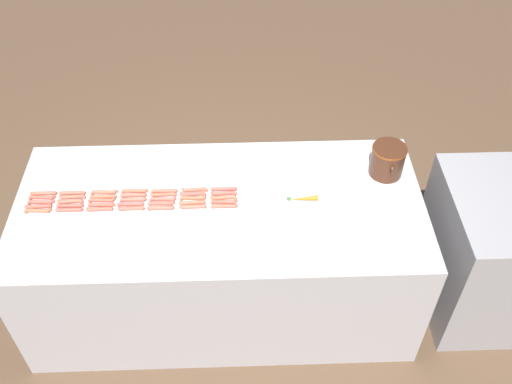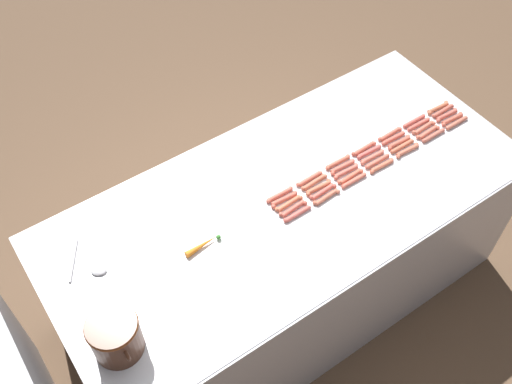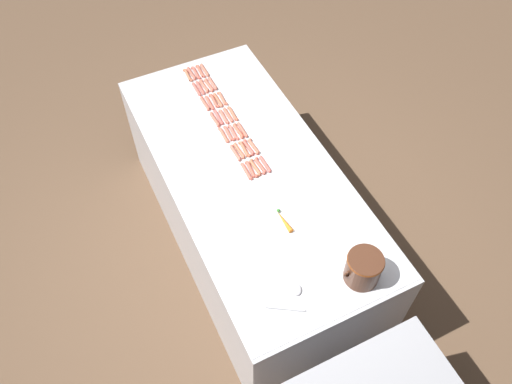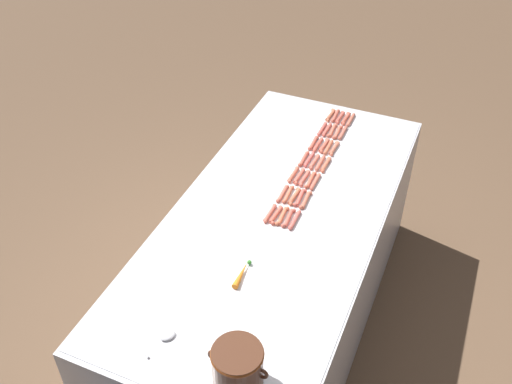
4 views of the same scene
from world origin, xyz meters
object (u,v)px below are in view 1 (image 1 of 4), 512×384
hot_dog_3 (134,191)px  hot_dog_21 (38,207)px  hot_dog_25 (161,203)px  hot_dog_2 (104,192)px  serving_spoon (389,221)px  hot_dog_5 (194,190)px  hot_dog_10 (133,195)px  hot_dog_4 (164,191)px  hot_dog_17 (133,200)px  carrot (303,199)px  hot_dog_7 (42,197)px  hot_dog_9 (103,197)px  hot_dog_6 (224,189)px  hot_dog_33 (193,207)px  hot_dog_29 (69,210)px  hot_dog_1 (72,193)px  hot_dog_19 (193,198)px  hot_dog_12 (193,194)px  hot_dog_23 (101,205)px  hot_dog_34 (224,206)px  bean_pot (388,159)px  hot_dog_22 (70,205)px  hot_dog_24 (131,204)px  hot_dog_14 (41,202)px  hot_dog_32 (161,208)px  hot_dog_27 (224,202)px  hot_dog_16 (102,200)px  hot_dog_8 (72,197)px  hot_dog_11 (164,195)px  hot_dog_28 (38,211)px  hot_dog_13 (224,193)px  hot_dog_15 (70,201)px  hot_dog_18 (163,199)px  hot_dog_26 (192,203)px  hot_dog_31 (131,208)px  back_cabinet (496,252)px

hot_dog_3 → hot_dog_21: (0.11, -0.54, 0.00)m
hot_dog_25 → hot_dog_2: bearing=-106.2°
serving_spoon → hot_dog_5: bearing=-104.5°
hot_dog_10 → hot_dog_4: bearing=99.4°
hot_dog_17 → carrot: carrot is taller
hot_dog_7 → hot_dog_9: bearing=89.1°
hot_dog_6 → hot_dog_33: size_ratio=1.00×
hot_dog_29 → hot_dog_5: bearing=101.0°
hot_dog_1 → hot_dog_19: bearing=84.7°
hot_dog_12 → carrot: 0.64m
hot_dog_12 → hot_dog_23: size_ratio=1.00×
hot_dog_34 → bean_pot: (-0.26, 0.98, 0.10)m
hot_dog_22 → hot_dog_24: 0.35m
hot_dog_5 → hot_dog_14: same height
hot_dog_14 → hot_dog_24: bearing=86.2°
hot_dog_32 → hot_dog_25: bearing=178.4°
hot_dog_25 → hot_dog_29: bearing=-86.1°
hot_dog_27 → hot_dog_16: bearing=-92.8°
hot_dog_23 → hot_dog_14: bearing=-95.2°
hot_dog_8 → hot_dog_11: same height
hot_dog_23 → hot_dog_27: (-0.00, 0.70, 0.00)m
hot_dog_23 → hot_dog_32: same height
hot_dog_7 → hot_dog_28: bearing=-0.0°
hot_dog_6 → hot_dog_8: size_ratio=1.00×
hot_dog_6 → hot_dog_9: size_ratio=1.00×
hot_dog_13 → hot_dog_29: 0.89m
hot_dog_11 → hot_dog_15: (0.04, -0.53, 0.00)m
hot_dog_16 → hot_dog_21: (0.04, -0.36, 0.00)m
hot_dog_6 → hot_dog_34: bearing=0.7°
hot_dog_7 → hot_dog_18: (0.04, 0.70, 0.00)m
hot_dog_1 → serving_spoon: size_ratio=0.63×
hot_dog_19 → hot_dog_34: (0.07, 0.18, 0.00)m
hot_dog_1 → hot_dog_33: (0.13, 0.71, 0.00)m
hot_dog_13 → hot_dog_17: same height
serving_spoon → hot_dog_18: bearing=-99.4°
hot_dog_16 → hot_dog_24: size_ratio=1.00×
hot_dog_27 → hot_dog_14: bearing=-91.6°
hot_dog_10 → hot_dog_28: (0.10, -0.53, 0.00)m
hot_dog_10 → hot_dog_11: (0.00, 0.17, 0.00)m
hot_dog_13 → hot_dog_25: same height
hot_dog_18 → hot_dog_26: (0.03, 0.17, 0.00)m
hot_dog_12 → hot_dog_31: bearing=-73.6°
hot_dog_8 → hot_dog_12: same height
hot_dog_2 → hot_dog_34: 0.72m
hot_dog_14 → hot_dog_27: size_ratio=1.00×
hot_dog_27 → hot_dog_6: bearing=-179.7°
hot_dog_23 → hot_dog_25: same height
hot_dog_2 → hot_dog_11: (0.03, 0.35, 0.00)m
hot_dog_13 → hot_dog_31: same height
back_cabinet → hot_dog_33: 1.93m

